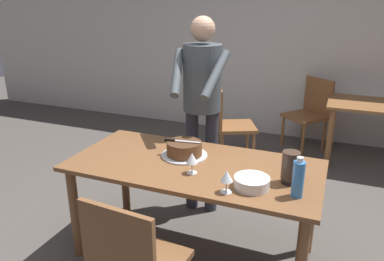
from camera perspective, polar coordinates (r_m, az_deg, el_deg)
The scene contains 14 objects.
ground_plane at distance 3.02m, azimuth 0.28°, elevation -18.13°, with size 14.00×14.00×0.00m, color #4C4742.
back_wall at distance 5.29m, azimuth 12.61°, elevation 13.69°, with size 10.00×0.12×2.70m, color beige.
main_dining_table at distance 2.68m, azimuth 0.30°, elevation -7.15°, with size 1.76×0.84×0.75m.
cake_on_platter at distance 2.74m, azimuth -1.17°, elevation -2.92°, with size 0.34×0.34×0.11m.
cake_knife at distance 2.73m, azimuth -2.64°, elevation -1.53°, with size 0.27×0.06×0.02m.
plate_stack at distance 2.33m, azimuth 9.11°, elevation -7.85°, with size 0.22×0.22×0.07m.
wine_glass_near at distance 2.23m, azimuth 5.31°, elevation -7.04°, with size 0.08×0.08×0.14m.
wine_glass_far at distance 2.45m, azimuth 0.00°, elevation -4.34°, with size 0.08×0.08×0.14m.
water_bottle at distance 2.25m, azimuth 15.90°, elevation -7.10°, with size 0.07×0.07×0.25m.
hurricane_lamp at distance 2.41m, azimuth 14.77°, elevation -5.45°, with size 0.11×0.11×0.21m.
person_cutting_cake at distance 3.14m, azimuth 1.52°, elevation 5.31°, with size 0.47×0.56×1.72m.
background_table at distance 4.68m, azimuth 25.93°, elevation 1.80°, with size 1.00×0.70×0.74m.
background_chair_0 at distance 4.37m, azimuth 5.72°, elevation 1.36°, with size 0.59×0.59×0.90m.
background_chair_1 at distance 4.99m, azimuth 17.53°, elevation 2.86°, with size 0.62×0.62×0.90m.
Camera 1 is at (0.88, -2.22, 1.85)m, focal length 34.92 mm.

